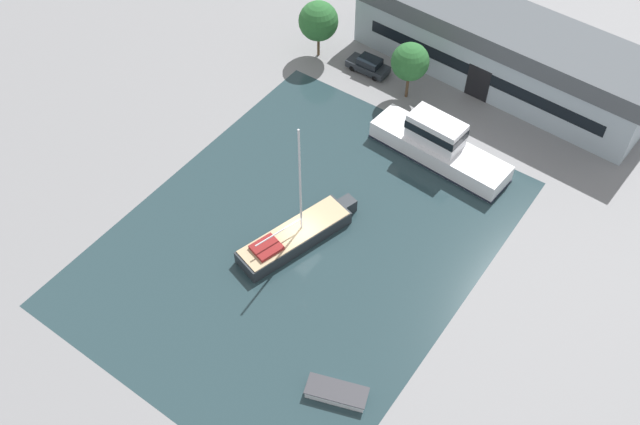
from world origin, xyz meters
TOP-DOWN VIEW (x-y plane):
  - ground_plane at (0.00, 0.00)m, footprint 440.00×440.00m
  - water_canal at (0.00, 0.00)m, footprint 26.87×34.61m
  - warehouse_building at (3.40, 27.78)m, footprint 30.74×9.82m
  - quay_tree_near_building at (-2.35, 20.25)m, footprint 3.58×3.58m
  - quay_tree_by_water at (-13.08, 20.65)m, footprint 3.97×3.97m
  - parked_car at (-7.42, 21.28)m, footprint 4.31×1.80m
  - sailboat_moored at (-0.30, -0.27)m, footprint 5.21×11.07m
  - motor_cruiser at (4.17, 14.58)m, footprint 13.19×4.45m
  - small_dinghy at (9.97, -9.42)m, footprint 4.54×2.95m

SIDE VIEW (x-z plane):
  - ground_plane at x=0.00m, z-range 0.00..0.00m
  - water_canal at x=0.00m, z-range 0.00..0.01m
  - small_dinghy at x=9.97m, z-range 0.01..0.71m
  - sailboat_moored at x=-0.30m, z-range -5.17..6.60m
  - parked_car at x=-7.42m, z-range 0.00..1.63m
  - motor_cruiser at x=4.17m, z-range -0.58..3.60m
  - warehouse_building at x=3.40m, z-range 0.04..6.81m
  - quay_tree_by_water at x=-13.08m, z-range 1.03..7.07m
  - quay_tree_near_building at x=-2.35m, z-range 1.15..7.06m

